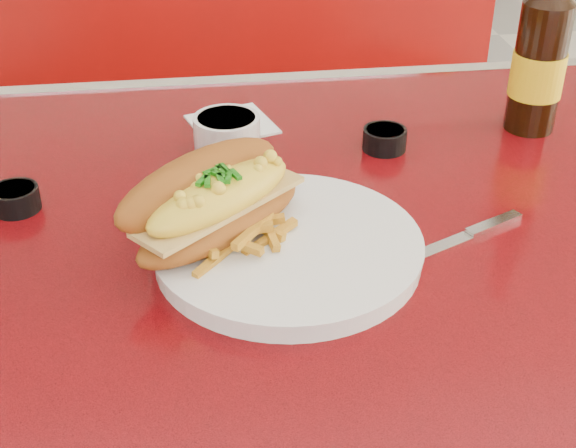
{
  "coord_description": "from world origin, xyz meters",
  "views": [
    {
      "loc": [
        -0.1,
        -0.75,
        1.24
      ],
      "look_at": [
        -0.01,
        -0.08,
        0.81
      ],
      "focal_mm": 50.0,
      "sensor_mm": 36.0,
      "label": 1
    }
  ],
  "objects": [
    {
      "name": "beer_bottle",
      "position": [
        0.35,
        0.18,
        0.87
      ],
      "size": [
        0.07,
        0.07,
        0.27
      ],
      "rotation": [
        0.0,
        0.0,
        -0.02
      ],
      "color": "black",
      "rests_on": "diner_table"
    },
    {
      "name": "sauce_cup_left",
      "position": [
        -0.3,
        0.06,
        0.78
      ],
      "size": [
        0.07,
        0.07,
        0.03
      ],
      "rotation": [
        0.0,
        0.0,
        -0.42
      ],
      "color": "black",
      "rests_on": "diner_table"
    },
    {
      "name": "booth_bench_far",
      "position": [
        0.0,
        0.81,
        0.29
      ],
      "size": [
        1.2,
        0.51,
        0.9
      ],
      "color": "maroon",
      "rests_on": "ground"
    },
    {
      "name": "dinner_plate",
      "position": [
        -0.01,
        -0.08,
        0.78
      ],
      "size": [
        0.36,
        0.36,
        0.02
      ],
      "rotation": [
        0.0,
        0.0,
        0.41
      ],
      "color": "silver",
      "rests_on": "diner_table"
    },
    {
      "name": "knife",
      "position": [
        0.18,
        -0.07,
        0.77
      ],
      "size": [
        0.19,
        0.1,
        0.01
      ],
      "rotation": [
        0.0,
        0.0,
        0.44
      ],
      "color": "silver",
      "rests_on": "diner_table"
    },
    {
      "name": "sauce_cup_right",
      "position": [
        0.15,
        0.15,
        0.79
      ],
      "size": [
        0.07,
        0.07,
        0.03
      ],
      "rotation": [
        0.0,
        0.0,
        0.31
      ],
      "color": "black",
      "rests_on": "diner_table"
    },
    {
      "name": "mac_hoagie",
      "position": [
        -0.08,
        -0.05,
        0.83
      ],
      "size": [
        0.23,
        0.22,
        0.09
      ],
      "rotation": [
        0.0,
        0.0,
        0.7
      ],
      "color": "#934E17",
      "rests_on": "dinner_plate"
    },
    {
      "name": "fork",
      "position": [
        0.01,
        -0.09,
        0.79
      ],
      "size": [
        0.09,
        0.14,
        0.0
      ],
      "rotation": [
        0.0,
        0.0,
        2.08
      ],
      "color": "silver",
      "rests_on": "dinner_plate"
    },
    {
      "name": "diner_table",
      "position": [
        0.0,
        0.0,
        0.61
      ],
      "size": [
        1.23,
        0.83,
        0.77
      ],
      "color": "red",
      "rests_on": "ground"
    },
    {
      "name": "fries_pile",
      "position": [
        -0.07,
        -0.06,
        0.8
      ],
      "size": [
        0.14,
        0.14,
        0.03
      ],
      "primitive_type": null,
      "rotation": [
        0.0,
        0.0,
        0.4
      ],
      "color": "gold",
      "rests_on": "dinner_plate"
    },
    {
      "name": "gravy_ramekin",
      "position": [
        -0.05,
        0.17,
        0.8
      ],
      "size": [
        0.1,
        0.1,
        0.05
      ],
      "rotation": [
        0.0,
        0.0,
        0.24
      ],
      "color": "silver",
      "rests_on": "diner_table"
    },
    {
      "name": "paper_napkin",
      "position": [
        -0.04,
        0.24,
        0.77
      ],
      "size": [
        0.13,
        0.13,
        0.0
      ],
      "primitive_type": "cube",
      "rotation": [
        0.0,
        0.0,
        0.3
      ],
      "color": "white",
      "rests_on": "diner_table"
    }
  ]
}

